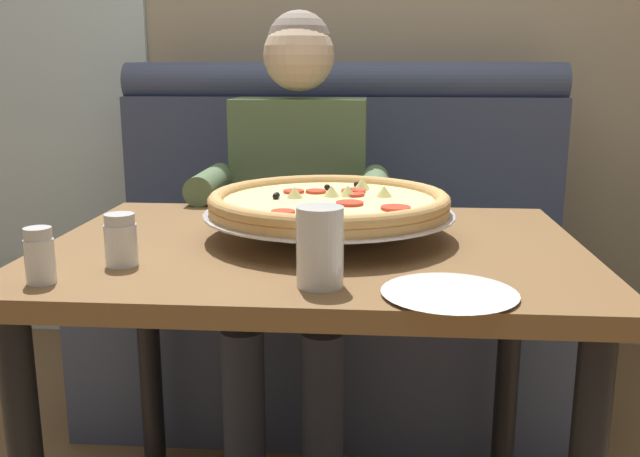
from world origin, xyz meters
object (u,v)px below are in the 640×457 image
Objects in this scene: booth_bench at (337,282)px; diner_main at (297,206)px; shaker_pepper_flakes at (40,260)px; pizza at (329,203)px; dining_table at (314,291)px; shaker_parmesan at (121,244)px; drinking_glass at (320,251)px; plate_near_left at (450,290)px.

booth_bench is 0.42m from diner_main.
diner_main is 13.31× the size of shaker_pepper_flakes.
dining_table is at bearing -120.47° from pizza.
dining_table is 0.42m from shaker_parmesan.
shaker_parmesan is 0.72× the size of drinking_glass.
booth_bench is 7.15× the size of plate_near_left.
shaker_parmesan is at bearing -149.77° from dining_table.
booth_bench is at bearing 69.96° from shaker_pepper_flakes.
drinking_glass is at bearing -82.89° from dining_table.
booth_bench is 1.19m from shaker_parmesan.
shaker_parmesan is 1.01× the size of shaker_pepper_flakes.
dining_table is at bearing 35.83° from shaker_pepper_flakes.
shaker_parmesan is 0.15m from shaker_pepper_flakes.
booth_bench is 11.67× the size of drinking_glass.
booth_bench is 1.23× the size of diner_main.
diner_main is 2.40× the size of pizza.
pizza is at bearing 33.85° from shaker_parmesan.
booth_bench reaches higher than shaker_parmesan.
diner_main reaches higher than pizza.
booth_bench reaches higher than dining_table.
diner_main is 0.98m from shaker_pepper_flakes.
pizza reaches higher than shaker_pepper_flakes.
dining_table is at bearing 97.11° from drinking_glass.
drinking_glass is (0.47, 0.02, 0.02)m from shaker_pepper_flakes.
drinking_glass is (0.01, -0.34, -0.01)m from pizza.
booth_bench reaches higher than pizza.
pizza is at bearing 59.53° from dining_table.
drinking_glass reaches higher than pizza.
diner_main is at bearing 70.39° from shaker_pepper_flakes.
plate_near_left reaches higher than dining_table.
shaker_pepper_flakes is (-0.43, -0.31, 0.14)m from dining_table.
diner_main reaches higher than dining_table.
shaker_parmesan is at bearing -106.05° from diner_main.
pizza is at bearing -76.55° from diner_main.
shaker_pepper_flakes is at bearing 178.83° from plate_near_left.
booth_bench is at bearing 68.49° from diner_main.
pizza is 0.44m from plate_near_left.
dining_table is 0.86× the size of diner_main.
plate_near_left is (0.35, -0.93, 0.05)m from diner_main.
drinking_glass reaches higher than shaker_pepper_flakes.
drinking_glass reaches higher than shaker_parmesan.
diner_main is (-0.10, 0.61, 0.06)m from dining_table.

